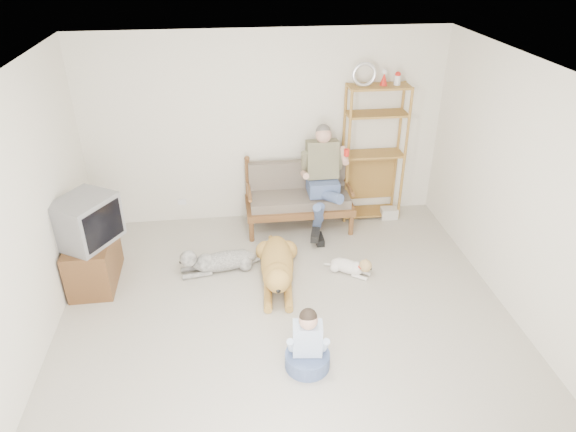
{
  "coord_description": "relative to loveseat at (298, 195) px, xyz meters",
  "views": [
    {
      "loc": [
        -0.54,
        -4.04,
        3.78
      ],
      "look_at": [
        0.1,
        1.0,
        0.93
      ],
      "focal_mm": 32.0,
      "sensor_mm": 36.0,
      "label": 1
    }
  ],
  "objects": [
    {
      "name": "floor",
      "position": [
        -0.42,
        -2.39,
        -0.49
      ],
      "size": [
        5.5,
        5.5,
        0.0
      ],
      "primitive_type": "plane",
      "color": "beige",
      "rests_on": "ground"
    },
    {
      "name": "ceiling",
      "position": [
        -0.42,
        -2.39,
        2.21
      ],
      "size": [
        5.5,
        5.5,
        0.0
      ],
      "primitive_type": "plane",
      "rotation": [
        3.14,
        0.0,
        0.0
      ],
      "color": "white",
      "rests_on": "ground"
    },
    {
      "name": "wall_back",
      "position": [
        -0.42,
        0.36,
        0.86
      ],
      "size": [
        5.0,
        0.0,
        5.0
      ],
      "primitive_type": "plane",
      "rotation": [
        1.57,
        0.0,
        0.0
      ],
      "color": "silver",
      "rests_on": "ground"
    },
    {
      "name": "wall_left",
      "position": [
        -2.92,
        -2.39,
        0.86
      ],
      "size": [
        0.0,
        5.5,
        5.5
      ],
      "primitive_type": "plane",
      "rotation": [
        1.57,
        0.0,
        1.57
      ],
      "color": "silver",
      "rests_on": "ground"
    },
    {
      "name": "wall_right",
      "position": [
        2.08,
        -2.39,
        0.86
      ],
      "size": [
        0.0,
        5.5,
        5.5
      ],
      "primitive_type": "plane",
      "rotation": [
        1.57,
        0.0,
        -1.57
      ],
      "color": "silver",
      "rests_on": "ground"
    },
    {
      "name": "loveseat",
      "position": [
        0.0,
        0.0,
        0.0
      ],
      "size": [
        1.5,
        0.7,
        0.95
      ],
      "rotation": [
        0.0,
        0.0,
        -0.0
      ],
      "color": "brown",
      "rests_on": "ground"
    },
    {
      "name": "man",
      "position": [
        0.3,
        -0.24,
        0.21
      ],
      "size": [
        0.58,
        0.82,
        1.33
      ],
      "color": "#4D638E",
      "rests_on": "loveseat"
    },
    {
      "name": "etagere",
      "position": [
        1.1,
        0.16,
        0.52
      ],
      "size": [
        0.88,
        0.38,
        2.28
      ],
      "color": "#A06F32",
      "rests_on": "ground"
    },
    {
      "name": "book_stack",
      "position": [
        1.38,
        0.03,
        -0.41
      ],
      "size": [
        0.25,
        0.19,
        0.15
      ],
      "primitive_type": "cube",
      "rotation": [
        0.0,
        0.0,
        -0.07
      ],
      "color": "white",
      "rests_on": "ground"
    },
    {
      "name": "tv_stand",
      "position": [
        -2.65,
        -1.06,
        -0.19
      ],
      "size": [
        0.51,
        0.91,
        0.6
      ],
      "rotation": [
        0.0,
        0.0,
        0.01
      ],
      "color": "brown",
      "rests_on": "ground"
    },
    {
      "name": "crt_tv",
      "position": [
        -2.61,
        -1.11,
        0.39
      ],
      "size": [
        0.8,
        0.84,
        0.55
      ],
      "rotation": [
        0.0,
        0.0,
        -0.55
      ],
      "color": "slate",
      "rests_on": "tv_stand"
    },
    {
      "name": "wall_outlet",
      "position": [
        -1.67,
        0.34,
        -0.19
      ],
      "size": [
        0.12,
        0.02,
        0.08
      ],
      "primitive_type": "cube",
      "color": "silver",
      "rests_on": "ground"
    },
    {
      "name": "golden_retriever",
      "position": [
        -0.45,
        -1.33,
        -0.28
      ],
      "size": [
        0.5,
        1.64,
        0.5
      ],
      "rotation": [
        0.0,
        0.0,
        -0.09
      ],
      "color": "#BA8740",
      "rests_on": "ground"
    },
    {
      "name": "shaggy_dog",
      "position": [
        -1.18,
        -1.02,
        -0.34
      ],
      "size": [
        1.17,
        0.41,
        0.35
      ],
      "rotation": [
        0.0,
        0.0,
        -1.4
      ],
      "color": "silver",
      "rests_on": "ground"
    },
    {
      "name": "terrier",
      "position": [
        0.5,
        -1.31,
        -0.38
      ],
      "size": [
        0.58,
        0.45,
        0.25
      ],
      "rotation": [
        0.0,
        0.0,
        0.94
      ],
      "color": "white",
      "rests_on": "ground"
    },
    {
      "name": "child",
      "position": [
        -0.31,
        -2.77,
        -0.23
      ],
      "size": [
        0.44,
        0.44,
        0.7
      ],
      "rotation": [
        0.0,
        0.0,
        -0.12
      ],
      "color": "#4D638E",
      "rests_on": "ground"
    }
  ]
}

